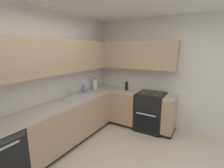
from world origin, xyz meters
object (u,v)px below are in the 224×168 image
Objects in this scene: oven_range at (151,111)px; soap_bottle at (83,89)px; paper_towel_roll at (95,84)px; oil_bottle at (127,86)px.

oven_range is 1.68m from soap_bottle.
oil_bottle is (0.27, -0.77, -0.02)m from paper_towel_roll.
soap_bottle is at bearing 177.32° from paper_towel_roll.
oven_range is at bearing -78.23° from paper_towel_roll.
paper_towel_roll reaches higher than soap_bottle.
oven_range is 5.59× the size of soap_bottle.
soap_bottle is at bearing 131.48° from oil_bottle.
oil_bottle is at bearing -48.52° from soap_bottle.
soap_bottle is 0.43m from paper_towel_roll.
oven_range is at bearing -63.21° from soap_bottle.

